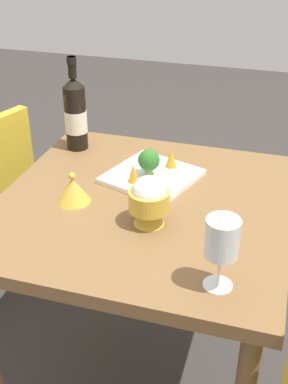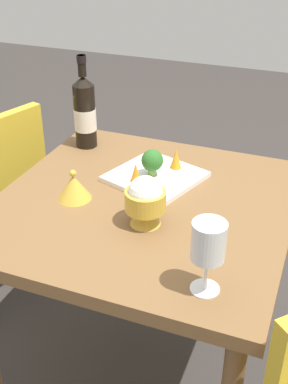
{
  "view_description": "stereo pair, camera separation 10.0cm",
  "coord_description": "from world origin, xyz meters",
  "px_view_note": "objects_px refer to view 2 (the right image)",
  "views": [
    {
      "loc": [
        -1.18,
        -0.35,
        1.5
      ],
      "look_at": [
        0.0,
        0.0,
        0.78
      ],
      "focal_mm": 46.44,
      "sensor_mm": 36.0,
      "label": 1
    },
    {
      "loc": [
        -1.15,
        -0.45,
        1.5
      ],
      "look_at": [
        0.0,
        0.0,
        0.78
      ],
      "focal_mm": 46.44,
      "sensor_mm": 36.0,
      "label": 2
    }
  ],
  "objects_px": {
    "broccoli_floret": "(152,161)",
    "serving_plate": "(155,177)",
    "rice_bowl": "(145,200)",
    "rice_bowl_lid": "(74,187)",
    "carrot_garnish_left": "(136,173)",
    "wine_bottle": "(85,112)",
    "wine_glass": "(208,243)",
    "carrot_garnish_right": "(176,159)"
  },
  "relations": [
    {
      "from": "broccoli_floret",
      "to": "carrot_garnish_left",
      "type": "xyz_separation_m",
      "value": [
        -0.06,
        0.03,
        -0.02
      ]
    },
    {
      "from": "rice_bowl",
      "to": "serving_plate",
      "type": "xyz_separation_m",
      "value": [
        0.24,
        0.06,
        -0.07
      ]
    },
    {
      "from": "serving_plate",
      "to": "rice_bowl",
      "type": "bearing_deg",
      "value": -166.04
    },
    {
      "from": "broccoli_floret",
      "to": "serving_plate",
      "type": "bearing_deg",
      "value": -40.79
    },
    {
      "from": "wine_bottle",
      "to": "carrot_garnish_left",
      "type": "height_order",
      "value": "wine_bottle"
    },
    {
      "from": "serving_plate",
      "to": "wine_bottle",
      "type": "bearing_deg",
      "value": 65.36
    },
    {
      "from": "wine_glass",
      "to": "broccoli_floret",
      "type": "xyz_separation_m",
      "value": [
        0.43,
        0.29,
        -0.06
      ]
    },
    {
      "from": "wine_bottle",
      "to": "wine_glass",
      "type": "distance_m",
      "value": 0.84
    },
    {
      "from": "rice_bowl_lid",
      "to": "wine_glass",
      "type": "bearing_deg",
      "value": -118.13
    },
    {
      "from": "wine_bottle",
      "to": "rice_bowl_lid",
      "type": "distance_m",
      "value": 0.38
    },
    {
      "from": "wine_bottle",
      "to": "wine_glass",
      "type": "xyz_separation_m",
      "value": [
        -0.59,
        -0.6,
        0.0
      ]
    },
    {
      "from": "rice_bowl",
      "to": "carrot_garnish_right",
      "type": "relative_size",
      "value": 2.25
    },
    {
      "from": "rice_bowl_lid",
      "to": "wine_bottle",
      "type": "bearing_deg",
      "value": 21.46
    },
    {
      "from": "rice_bowl",
      "to": "carrot_garnish_right",
      "type": "height_order",
      "value": "rice_bowl"
    },
    {
      "from": "wine_glass",
      "to": "carrot_garnish_right",
      "type": "bearing_deg",
      "value": 24.94
    },
    {
      "from": "wine_bottle",
      "to": "rice_bowl_lid",
      "type": "xyz_separation_m",
      "value": [
        -0.34,
        -0.13,
        -0.09
      ]
    },
    {
      "from": "carrot_garnish_right",
      "to": "serving_plate",
      "type": "bearing_deg",
      "value": 145.3
    },
    {
      "from": "serving_plate",
      "to": "carrot_garnish_right",
      "type": "bearing_deg",
      "value": -34.7
    },
    {
      "from": "carrot_garnish_left",
      "to": "carrot_garnish_right",
      "type": "height_order",
      "value": "carrot_garnish_right"
    },
    {
      "from": "rice_bowl",
      "to": "rice_bowl_lid",
      "type": "xyz_separation_m",
      "value": [
        0.05,
        0.24,
        -0.04
      ]
    },
    {
      "from": "broccoli_floret",
      "to": "carrot_garnish_left",
      "type": "relative_size",
      "value": 1.39
    },
    {
      "from": "serving_plate",
      "to": "carrot_garnish_left",
      "type": "bearing_deg",
      "value": 148.39
    },
    {
      "from": "rice_bowl",
      "to": "rice_bowl_lid",
      "type": "bearing_deg",
      "value": 78.87
    },
    {
      "from": "wine_bottle",
      "to": "broccoli_floret",
      "type": "xyz_separation_m",
      "value": [
        -0.15,
        -0.31,
        -0.06
      ]
    },
    {
      "from": "rice_bowl",
      "to": "serving_plate",
      "type": "bearing_deg",
      "value": 13.96
    },
    {
      "from": "rice_bowl",
      "to": "broccoli_floret",
      "type": "xyz_separation_m",
      "value": [
        0.24,
        0.07,
        -0.01
      ]
    },
    {
      "from": "broccoli_floret",
      "to": "carrot_garnish_right",
      "type": "bearing_deg",
      "value": -35.48
    },
    {
      "from": "wine_glass",
      "to": "rice_bowl",
      "type": "relative_size",
      "value": 1.26
    },
    {
      "from": "wine_glass",
      "to": "carrot_garnish_left",
      "type": "xyz_separation_m",
      "value": [
        0.38,
        0.32,
        -0.08
      ]
    },
    {
      "from": "broccoli_floret",
      "to": "carrot_garnish_left",
      "type": "bearing_deg",
      "value": 150.04
    },
    {
      "from": "rice_bowl",
      "to": "carrot_garnish_left",
      "type": "distance_m",
      "value": 0.21
    },
    {
      "from": "broccoli_floret",
      "to": "rice_bowl",
      "type": "bearing_deg",
      "value": -163.8
    },
    {
      "from": "wine_glass",
      "to": "carrot_garnish_left",
      "type": "relative_size",
      "value": 2.9
    },
    {
      "from": "broccoli_floret",
      "to": "carrot_garnish_right",
      "type": "height_order",
      "value": "broccoli_floret"
    },
    {
      "from": "wine_bottle",
      "to": "carrot_garnish_right",
      "type": "distance_m",
      "value": 0.38
    },
    {
      "from": "rice_bowl",
      "to": "carrot_garnish_right",
      "type": "distance_m",
      "value": 0.31
    },
    {
      "from": "rice_bowl",
      "to": "rice_bowl_lid",
      "type": "height_order",
      "value": "rice_bowl"
    },
    {
      "from": "carrot_garnish_right",
      "to": "rice_bowl_lid",
      "type": "bearing_deg",
      "value": 139.26
    },
    {
      "from": "wine_bottle",
      "to": "carrot_garnish_right",
      "type": "height_order",
      "value": "wine_bottle"
    },
    {
      "from": "rice_bowl",
      "to": "serving_plate",
      "type": "distance_m",
      "value": 0.26
    },
    {
      "from": "wine_glass",
      "to": "carrot_garnish_left",
      "type": "bearing_deg",
      "value": 40.35
    },
    {
      "from": "wine_bottle",
      "to": "rice_bowl",
      "type": "distance_m",
      "value": 0.54
    }
  ]
}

